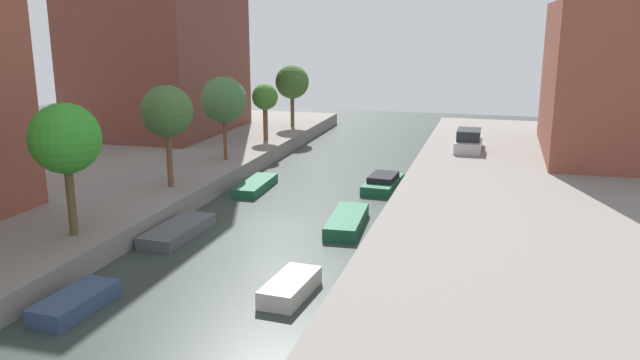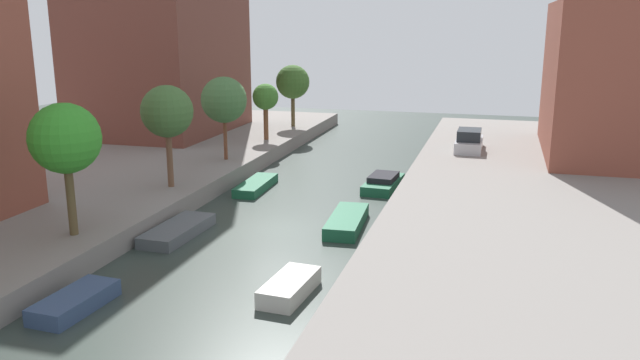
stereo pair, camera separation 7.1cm
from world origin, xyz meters
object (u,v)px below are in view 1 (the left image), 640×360
(parked_car, at_px, (469,141))
(moored_boat_right_4, at_px, (383,183))
(street_tree_3, at_px, (224,100))
(low_block_right, at_px, (629,80))
(moored_boat_left_1, at_px, (75,302))
(moored_boat_left_3, at_px, (256,185))
(street_tree_1, at_px, (65,139))
(street_tree_5, at_px, (292,82))
(moored_boat_left_2, at_px, (178,231))
(street_tree_4, at_px, (265,98))
(moored_boat_right_2, at_px, (290,287))
(moored_boat_right_3, at_px, (347,221))
(street_tree_2, at_px, (167,112))

(parked_car, xyz_separation_m, moored_boat_right_4, (-4.45, -8.20, -1.24))
(street_tree_3, distance_m, moored_boat_right_4, 11.36)
(low_block_right, xyz_separation_m, moored_boat_left_1, (-21.57, -28.39, -5.65))
(moored_boat_left_1, distance_m, moored_boat_left_3, 16.83)
(street_tree_1, bearing_deg, street_tree_5, 90.00)
(street_tree_5, distance_m, moored_boat_left_2, 26.31)
(street_tree_4, bearing_deg, moored_boat_left_3, -72.80)
(street_tree_5, distance_m, moored_boat_right_2, 32.48)
(street_tree_3, xyz_separation_m, moored_boat_left_2, (2.84, -11.90, -4.55))
(parked_car, xyz_separation_m, moored_boat_right_3, (-4.83, -15.85, -1.31))
(moored_boat_right_2, bearing_deg, moored_boat_left_2, 145.48)
(low_block_right, height_order, street_tree_1, low_block_right)
(moored_boat_left_2, bearing_deg, parked_car, 57.97)
(low_block_right, xyz_separation_m, street_tree_2, (-24.73, -15.72, -0.93))
(street_tree_5, height_order, moored_boat_left_1, street_tree_5)
(moored_boat_left_1, height_order, moored_boat_left_3, moored_boat_left_1)
(street_tree_2, bearing_deg, street_tree_4, 90.00)
(moored_boat_left_3, bearing_deg, street_tree_5, 100.81)
(street_tree_3, height_order, moored_boat_right_2, street_tree_3)
(moored_boat_left_3, bearing_deg, street_tree_4, 107.20)
(moored_boat_left_3, height_order, moored_boat_right_3, moored_boat_right_3)
(moored_boat_left_3, distance_m, moored_boat_right_4, 7.51)
(street_tree_2, distance_m, moored_boat_left_1, 13.89)
(street_tree_1, height_order, parked_car, street_tree_1)
(street_tree_3, height_order, moored_boat_left_3, street_tree_3)
(street_tree_3, distance_m, moored_boat_right_2, 19.96)
(low_block_right, height_order, street_tree_3, low_block_right)
(moored_boat_left_3, distance_m, moored_boat_right_3, 8.72)
(street_tree_2, relative_size, moored_boat_right_3, 1.16)
(parked_car, xyz_separation_m, moored_boat_left_3, (-11.63, -10.38, -1.36))
(street_tree_4, xyz_separation_m, moored_boat_right_3, (10.03, -15.91, -3.82))
(low_block_right, height_order, street_tree_4, low_block_right)
(street_tree_2, distance_m, moored_boat_left_2, 7.26)
(street_tree_1, distance_m, parked_car, 27.44)
(low_block_right, bearing_deg, parked_car, -173.16)
(moored_boat_right_2, bearing_deg, street_tree_2, 136.02)
(street_tree_1, xyz_separation_m, moored_boat_right_3, (10.03, 6.97, -4.72))
(low_block_right, height_order, moored_boat_right_2, low_block_right)
(street_tree_1, distance_m, street_tree_3, 15.48)
(moored_boat_left_2, bearing_deg, low_block_right, 42.99)
(street_tree_1, bearing_deg, street_tree_3, 90.00)
(street_tree_4, height_order, moored_boat_left_2, street_tree_4)
(low_block_right, xyz_separation_m, street_tree_3, (-24.73, -8.51, -1.13))
(moored_boat_left_1, xyz_separation_m, moored_boat_right_3, (6.87, 11.36, 0.01))
(street_tree_2, bearing_deg, moored_boat_left_3, 52.11)
(street_tree_3, bearing_deg, parked_car, 26.24)
(moored_boat_right_3, bearing_deg, street_tree_4, 122.24)
(street_tree_1, xyz_separation_m, moored_boat_right_2, (9.88, -1.26, -4.71))
(parked_car, bearing_deg, moored_boat_left_1, -113.27)
(moored_boat_left_2, xyz_separation_m, moored_boat_right_3, (7.20, 3.38, 0.04))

